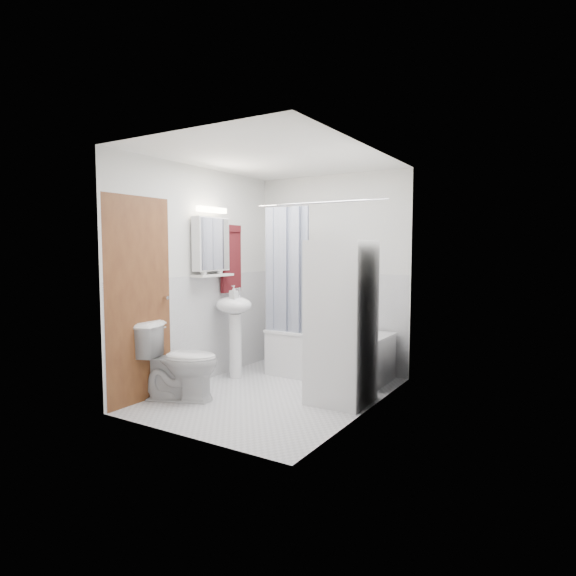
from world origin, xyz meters
The scene contains 20 objects.
floor centered at (0.00, 0.00, 0.00)m, with size 2.60×2.60×0.00m, color silver.
room_walls centered at (0.00, 0.00, 1.49)m, with size 2.60×2.60×2.60m.
wainscot centered at (0.00, 0.29, 0.60)m, with size 1.98×2.58×2.58m.
door centered at (-0.95, -0.55, 1.00)m, with size 0.05×2.00×2.00m.
bathtub centered at (0.17, 0.92, 0.30)m, with size 1.41×0.67×0.54m.
tub_spout centered at (0.37, 1.25, 0.86)m, with size 0.04×0.04×0.12m, color silver.
curtain_rod centered at (0.17, 0.65, 2.00)m, with size 0.02×0.02×1.59m, color silver.
shower_curtain centered at (-0.25, 0.65, 1.25)m, with size 0.55×0.02×1.45m.
sink centered at (-0.75, 0.31, 0.70)m, with size 0.44×0.37×1.04m.
medicine_cabinet centered at (-0.90, 0.10, 1.57)m, with size 0.13×0.50×0.71m.
shelf centered at (-0.89, 0.10, 1.20)m, with size 0.18×0.54×0.03m, color silver.
shower_caddy centered at (0.42, 1.24, 1.15)m, with size 0.22×0.06×0.02m, color silver.
towel centered at (-0.94, 0.49, 1.39)m, with size 0.07×0.34×0.81m.
washer_dryer centered at (0.68, 0.15, 0.79)m, with size 0.58×0.56×1.58m.
toilet centered at (-0.72, -0.61, 0.38)m, with size 0.44×0.78×0.77m, color white.
soap_pump centered at (-0.71, 0.25, 0.95)m, with size 0.08×0.17×0.08m, color gray.
shelf_bottle centered at (-0.89, -0.05, 1.25)m, with size 0.07×0.18×0.07m, color gray.
shelf_cup centered at (-0.89, 0.22, 1.26)m, with size 0.10×0.09×0.10m, color gray.
shampoo_a centered at (0.35, 1.24, 1.23)m, with size 0.13×0.17×0.13m, color gray.
shampoo_b centered at (0.47, 1.24, 1.20)m, with size 0.08×0.21×0.08m, color navy.
Camera 1 is at (2.66, -4.05, 1.50)m, focal length 30.00 mm.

